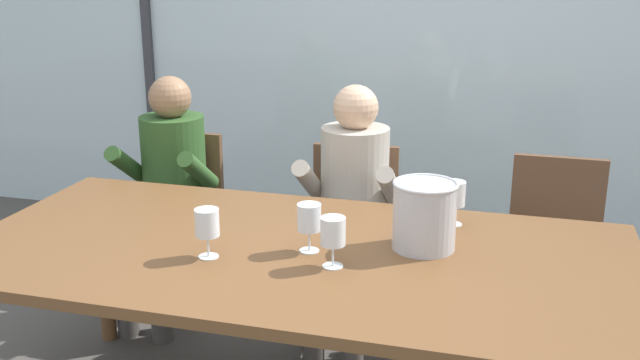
# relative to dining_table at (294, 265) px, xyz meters

# --- Properties ---
(ground) EXTENTS (14.00, 14.00, 0.00)m
(ground) POSITION_rel_dining_table_xyz_m (0.00, 1.00, -0.71)
(ground) COLOR #4C4742
(window_glass_panel) EXTENTS (7.58, 0.03, 2.60)m
(window_glass_panel) POSITION_rel_dining_table_xyz_m (0.00, 2.19, 0.59)
(window_glass_panel) COLOR silver
(window_glass_panel) RESTS_ON ground
(window_mullion_left) EXTENTS (0.06, 0.06, 2.60)m
(window_mullion_left) POSITION_rel_dining_table_xyz_m (-1.71, 2.17, 0.59)
(window_mullion_left) COLOR #38383D
(window_mullion_left) RESTS_ON ground
(hillside_vineyard) EXTENTS (13.58, 2.40, 1.62)m
(hillside_vineyard) POSITION_rel_dining_table_xyz_m (0.00, 6.55, 0.10)
(hillside_vineyard) COLOR #477A38
(hillside_vineyard) RESTS_ON ground
(dining_table) EXTENTS (2.38, 1.15, 0.77)m
(dining_table) POSITION_rel_dining_table_xyz_m (0.00, 0.00, 0.00)
(dining_table) COLOR brown
(dining_table) RESTS_ON ground
(chair_near_curtain) EXTENTS (0.44, 0.44, 0.89)m
(chair_near_curtain) POSITION_rel_dining_table_xyz_m (-0.95, 0.99, -0.19)
(chair_near_curtain) COLOR brown
(chair_near_curtain) RESTS_ON ground
(chair_left_of_center) EXTENTS (0.48, 0.48, 0.89)m
(chair_left_of_center) POSITION_rel_dining_table_xyz_m (-0.01, 0.96, -0.19)
(chair_left_of_center) COLOR brown
(chair_left_of_center) RESTS_ON ground
(chair_center) EXTENTS (0.45, 0.45, 0.89)m
(chair_center) POSITION_rel_dining_table_xyz_m (0.93, 1.00, -0.19)
(chair_center) COLOR brown
(chair_center) RESTS_ON ground
(person_olive_shirt) EXTENTS (0.46, 0.61, 1.21)m
(person_olive_shirt) POSITION_rel_dining_table_xyz_m (-0.93, 0.85, -0.02)
(person_olive_shirt) COLOR #2D5123
(person_olive_shirt) RESTS_ON ground
(person_beige_jumper) EXTENTS (0.46, 0.61, 1.21)m
(person_beige_jumper) POSITION_rel_dining_table_xyz_m (0.01, 0.85, -0.02)
(person_beige_jumper) COLOR #B7AD9E
(person_beige_jumper) RESTS_ON ground
(ice_bucket_primary) EXTENTS (0.23, 0.23, 0.24)m
(ice_bucket_primary) POSITION_rel_dining_table_xyz_m (0.44, 0.13, 0.19)
(ice_bucket_primary) COLOR #B7B7BC
(ice_bucket_primary) RESTS_ON dining_table
(wine_glass_by_left_taster) EXTENTS (0.08, 0.08, 0.17)m
(wine_glass_by_left_taster) POSITION_rel_dining_table_xyz_m (0.17, -0.12, 0.18)
(wine_glass_by_left_taster) COLOR silver
(wine_glass_by_left_taster) RESTS_ON dining_table
(wine_glass_near_bucket) EXTENTS (0.08, 0.08, 0.17)m
(wine_glass_near_bucket) POSITION_rel_dining_table_xyz_m (0.06, -0.01, 0.18)
(wine_glass_near_bucket) COLOR silver
(wine_glass_near_bucket) RESTS_ON dining_table
(wine_glass_center_pour) EXTENTS (0.08, 0.08, 0.17)m
(wine_glass_center_pour) POSITION_rel_dining_table_xyz_m (0.52, 0.39, 0.19)
(wine_glass_center_pour) COLOR silver
(wine_glass_center_pour) RESTS_ON dining_table
(wine_glass_by_right_taster) EXTENTS (0.08, 0.08, 0.17)m
(wine_glass_by_right_taster) POSITION_rel_dining_table_xyz_m (-0.26, -0.15, 0.18)
(wine_glass_by_right_taster) COLOR silver
(wine_glass_by_right_taster) RESTS_ON dining_table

